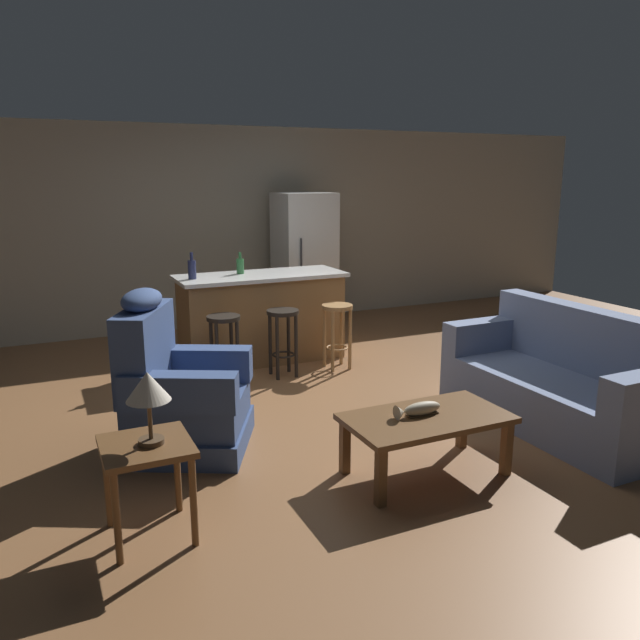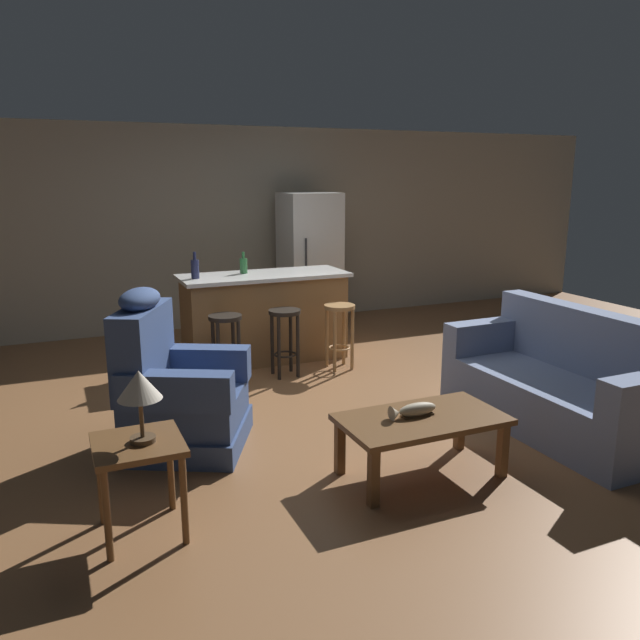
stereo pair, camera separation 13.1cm
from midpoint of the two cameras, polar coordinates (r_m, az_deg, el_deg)
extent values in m
plane|color=brown|center=(5.73, 0.01, -7.13)|extent=(12.00, 12.00, 0.00)
cube|color=#A89E89|center=(8.36, -8.66, 8.31)|extent=(12.00, 0.05, 2.60)
cube|color=brown|center=(4.27, 10.18, -8.93)|extent=(1.10, 0.60, 0.04)
cube|color=brown|center=(3.93, 5.89, -14.17)|extent=(0.06, 0.06, 0.38)
cube|color=brown|center=(4.45, 17.18, -11.30)|extent=(0.06, 0.06, 0.38)
cube|color=brown|center=(4.31, 2.71, -11.52)|extent=(0.06, 0.06, 0.38)
cube|color=brown|center=(4.79, 13.43, -9.27)|extent=(0.06, 0.06, 0.38)
cube|color=#4C3823|center=(4.27, 9.76, -8.54)|extent=(0.22, 0.07, 0.01)
ellipsoid|color=tan|center=(4.25, 9.79, -8.05)|extent=(0.28, 0.09, 0.09)
cone|color=tan|center=(4.17, 7.81, -8.43)|extent=(0.06, 0.10, 0.10)
cube|color=#707FA3|center=(5.42, 21.16, -8.16)|extent=(0.86, 1.91, 0.20)
cube|color=#707FA3|center=(5.35, 21.35, -6.06)|extent=(0.86, 1.91, 0.22)
cube|color=#707FA3|center=(5.48, 24.04, -1.83)|extent=(0.22, 1.90, 0.52)
cube|color=#707FA3|center=(5.88, 15.71, -1.41)|extent=(0.84, 0.21, 0.28)
cube|color=#384C7A|center=(4.84, -11.20, -10.21)|extent=(1.13, 1.13, 0.18)
cube|color=#384C7A|center=(4.76, -11.32, -7.89)|extent=(1.05, 1.03, 0.24)
cube|color=#384C7A|center=(4.71, -15.10, -2.69)|extent=(0.56, 0.78, 0.64)
ellipsoid|color=#384C7A|center=(4.62, -15.38, 1.85)|extent=(0.44, 0.53, 0.16)
cube|color=#384C7A|center=(4.98, -10.28, -3.86)|extent=(0.79, 0.52, 0.26)
cube|color=#384C7A|center=(4.37, -12.28, -6.38)|extent=(0.79, 0.52, 0.26)
cube|color=brown|center=(3.62, -15.31, -10.92)|extent=(0.48, 0.48, 0.04)
cylinder|color=brown|center=(3.55, -17.85, -16.68)|extent=(0.04, 0.04, 0.52)
cylinder|color=brown|center=(3.59, -11.26, -15.85)|extent=(0.04, 0.04, 0.52)
cylinder|color=brown|center=(3.90, -18.50, -13.86)|extent=(0.04, 0.04, 0.52)
cylinder|color=brown|center=(3.94, -12.56, -13.16)|extent=(0.04, 0.04, 0.52)
cylinder|color=#4C3823|center=(3.59, -14.87, -10.50)|extent=(0.14, 0.14, 0.03)
cylinder|color=#4C3823|center=(3.55, -14.99, -8.65)|extent=(0.02, 0.02, 0.22)
cone|color=beige|center=(3.48, -15.17, -5.74)|extent=(0.24, 0.24, 0.16)
cube|color=olive|center=(6.81, -4.53, 0.12)|extent=(1.71, 0.63, 0.91)
cube|color=silver|center=(6.72, -4.60, 4.07)|extent=(1.80, 0.70, 0.04)
cylinder|color=black|center=(6.00, -8.06, 0.25)|extent=(0.32, 0.32, 0.04)
torus|color=black|center=(6.12, -7.93, -3.77)|extent=(0.23, 0.23, 0.02)
cylinder|color=black|center=(5.97, -8.62, -3.21)|extent=(0.04, 0.04, 0.64)
cylinder|color=black|center=(6.02, -6.78, -3.01)|extent=(0.04, 0.04, 0.64)
cylinder|color=black|center=(6.16, -9.11, -2.73)|extent=(0.04, 0.04, 0.64)
cylinder|color=black|center=(6.21, -7.32, -2.54)|extent=(0.04, 0.04, 0.64)
cylinder|color=black|center=(6.19, -2.66, 0.76)|extent=(0.32, 0.32, 0.04)
torus|color=black|center=(6.30, -2.62, -3.16)|extent=(0.23, 0.23, 0.02)
cylinder|color=black|center=(6.14, -3.16, -2.61)|extent=(0.04, 0.04, 0.64)
cylinder|color=black|center=(6.21, -1.43, -2.41)|extent=(0.04, 0.04, 0.64)
cylinder|color=black|center=(6.33, -3.80, -2.15)|extent=(0.04, 0.04, 0.64)
cylinder|color=black|center=(6.39, -2.11, -1.97)|extent=(0.04, 0.04, 0.64)
cylinder|color=#A87A47|center=(6.42, 2.39, 1.22)|extent=(0.32, 0.32, 0.04)
torus|color=#A87A47|center=(6.53, 2.36, -2.56)|extent=(0.23, 0.23, 0.02)
cylinder|color=#A87A47|center=(6.37, 1.95, -2.02)|extent=(0.04, 0.04, 0.64)
cylinder|color=#A87A47|center=(6.46, 3.55, -1.83)|extent=(0.04, 0.04, 0.64)
cylinder|color=#A87A47|center=(6.55, 1.20, -1.60)|extent=(0.04, 0.04, 0.64)
cylinder|color=#A87A47|center=(6.63, 2.77, -1.42)|extent=(0.04, 0.04, 0.64)
cube|color=white|center=(8.20, -0.50, 5.41)|extent=(0.70, 0.66, 1.76)
cylinder|color=#333338|center=(7.79, -0.79, 5.66)|extent=(0.02, 0.02, 0.50)
cylinder|color=#2D6B38|center=(6.75, -6.45, 4.94)|extent=(0.08, 0.08, 0.16)
cylinder|color=#2D6B38|center=(6.74, -6.48, 5.91)|extent=(0.03, 0.03, 0.07)
cylinder|color=#23284C|center=(6.49, -10.79, 4.59)|extent=(0.08, 0.08, 0.19)
cylinder|color=#23284C|center=(6.47, -10.84, 5.78)|extent=(0.03, 0.03, 0.08)
camera|label=1|loc=(0.07, -89.31, 0.16)|focal=35.00mm
camera|label=2|loc=(0.07, 90.69, -0.16)|focal=35.00mm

